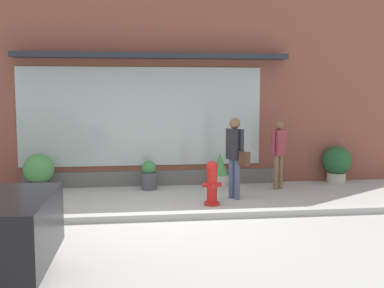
{
  "coord_description": "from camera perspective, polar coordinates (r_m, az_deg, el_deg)",
  "views": [
    {
      "loc": [
        -0.51,
        -8.45,
        2.26
      ],
      "look_at": [
        0.72,
        1.2,
        1.19
      ],
      "focal_mm": 44.29,
      "sensor_mm": 36.0,
      "label": 1
    }
  ],
  "objects": [
    {
      "name": "fire_hydrant",
      "position": [
        9.53,
        2.42,
        -4.68
      ],
      "size": [
        0.39,
        0.35,
        0.89
      ],
      "color": "red",
      "rests_on": "ground_plane"
    },
    {
      "name": "ground_plane",
      "position": [
        8.76,
        -3.71,
        -8.71
      ],
      "size": [
        60.0,
        60.0,
        0.0
      ],
      "primitive_type": "plane",
      "color": "#B2AFA8"
    },
    {
      "name": "curb_strip",
      "position": [
        8.55,
        -3.63,
        -8.67
      ],
      "size": [
        14.0,
        0.24,
        0.12
      ],
      "primitive_type": "cube",
      "color": "#B2B2AD",
      "rests_on": "ground_plane"
    },
    {
      "name": "potted_plant_low_front",
      "position": [
        11.45,
        3.4,
        -3.18
      ],
      "size": [
        0.43,
        0.43,
        0.81
      ],
      "color": "#B7B2A3",
      "rests_on": "ground_plane"
    },
    {
      "name": "pedestrian_with_handbag",
      "position": [
        9.99,
        5.24,
        -0.94
      ],
      "size": [
        0.43,
        0.59,
        1.73
      ],
      "rotation": [
        0.0,
        0.0,
        5.32
      ],
      "color": "#475675",
      "rests_on": "ground_plane"
    },
    {
      "name": "pedestrian_passerby",
      "position": [
        11.2,
        10.38,
        -0.57
      ],
      "size": [
        0.42,
        0.36,
        1.62
      ],
      "rotation": [
        0.0,
        0.0,
        0.64
      ],
      "color": "brown",
      "rests_on": "ground_plane"
    },
    {
      "name": "storefront",
      "position": [
        11.65,
        -4.8,
        7.57
      ],
      "size": [
        14.0,
        0.81,
        5.16
      ],
      "color": "brown",
      "rests_on": "ground_plane"
    },
    {
      "name": "potted_plant_window_right",
      "position": [
        11.09,
        -5.21,
        -3.8
      ],
      "size": [
        0.37,
        0.37,
        0.68
      ],
      "color": "#4C4C51",
      "rests_on": "ground_plane"
    },
    {
      "name": "potted_plant_doorstep",
      "position": [
        12.43,
        17.04,
        -2.16
      ],
      "size": [
        0.73,
        0.73,
        0.92
      ],
      "color": "#B7B2A3",
      "rests_on": "ground_plane"
    },
    {
      "name": "potted_plant_window_left",
      "position": [
        11.32,
        -17.97,
        -3.1
      ],
      "size": [
        0.69,
        0.69,
        0.88
      ],
      "color": "#33473D",
      "rests_on": "ground_plane"
    }
  ]
}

